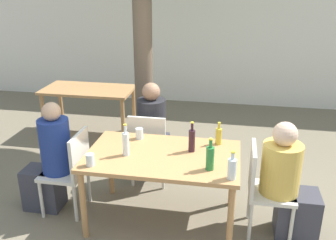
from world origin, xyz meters
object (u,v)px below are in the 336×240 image
(person_seated_0, at_px, (50,163))
(person_seated_1, at_px, (288,186))
(dining_table_back, at_px, (89,94))
(oil_cruet_3, at_px, (219,136))
(patio_chair_1, at_px, (263,185))
(drinking_glass_0, at_px, (90,160))
(person_seated_2, at_px, (153,134))
(wine_bottle_4, at_px, (192,140))
(dining_table_front, at_px, (163,161))
(patio_chair_0, at_px, (71,167))
(water_bottle_2, at_px, (232,168))
(green_bottle_1, at_px, (210,158))
(water_bottle_0, at_px, (126,143))
(drinking_glass_1, at_px, (139,134))
(patio_chair_2, at_px, (149,145))

(person_seated_0, height_order, person_seated_1, person_seated_0)
(dining_table_back, distance_m, oil_cruet_3, 2.73)
(patio_chair_1, height_order, drinking_glass_0, patio_chair_1)
(oil_cruet_3, bearing_deg, person_seated_2, 144.51)
(patio_chair_1, height_order, person_seated_2, person_seated_2)
(person_seated_1, distance_m, wine_bottle_4, 1.02)
(dining_table_front, bearing_deg, drinking_glass_0, -150.25)
(patio_chair_0, bearing_deg, water_bottle_2, 77.92)
(dining_table_front, relative_size, person_seated_2, 1.21)
(person_seated_2, distance_m, green_bottle_1, 1.44)
(dining_table_front, height_order, person_seated_0, person_seated_0)
(dining_table_back, distance_m, drinking_glass_0, 2.60)
(patio_chair_1, height_order, water_bottle_2, water_bottle_2)
(water_bottle_0, xyz_separation_m, drinking_glass_0, (-0.26, -0.27, -0.07))
(person_seated_1, xyz_separation_m, drinking_glass_1, (-1.55, 0.33, 0.29))
(person_seated_1, relative_size, green_bottle_1, 3.86)
(green_bottle_1, relative_size, drinking_glass_1, 2.60)
(dining_table_front, bearing_deg, dining_table_back, 127.83)
(person_seated_2, height_order, drinking_glass_0, person_seated_2)
(water_bottle_2, bearing_deg, drinking_glass_1, 145.52)
(water_bottle_0, bearing_deg, dining_table_front, 12.40)
(dining_table_back, distance_m, patio_chair_0, 2.14)
(person_seated_1, xyz_separation_m, water_bottle_0, (-1.58, -0.08, 0.36))
(water_bottle_0, height_order, green_bottle_1, water_bottle_0)
(patio_chair_2, bearing_deg, drinking_glass_1, 87.50)
(person_seated_0, distance_m, oil_cruet_3, 1.82)
(person_seated_0, xyz_separation_m, drinking_glass_0, (0.61, -0.35, 0.28))
(wine_bottle_4, distance_m, drinking_glass_1, 0.63)
(person_seated_1, xyz_separation_m, oil_cruet_3, (-0.70, 0.34, 0.32))
(wine_bottle_4, bearing_deg, drinking_glass_0, -151.93)
(dining_table_front, distance_m, patio_chair_2, 0.78)
(person_seated_2, height_order, green_bottle_1, person_seated_2)
(drinking_glass_0, distance_m, drinking_glass_1, 0.74)
(person_seated_1, bearing_deg, drinking_glass_0, 100.79)
(green_bottle_1, bearing_deg, dining_table_back, 132.36)
(dining_table_back, bearing_deg, water_bottle_0, -59.72)
(drinking_glass_1, bearing_deg, person_seated_1, -12.04)
(patio_chair_0, relative_size, water_bottle_2, 3.49)
(patio_chair_0, xyz_separation_m, person_seated_2, (0.69, 0.94, 0.04))
(water_bottle_0, xyz_separation_m, drinking_glass_1, (0.03, 0.41, -0.07))
(patio_chair_1, height_order, person_seated_0, person_seated_0)
(dining_table_back, distance_m, drinking_glass_1, 2.15)
(water_bottle_2, distance_m, oil_cruet_3, 0.72)
(dining_table_back, xyz_separation_m, oil_cruet_3, (2.12, -1.71, 0.19))
(person_seated_2, bearing_deg, water_bottle_2, 127.29)
(dining_table_back, height_order, patio_chair_1, patio_chair_1)
(dining_table_front, distance_m, water_bottle_0, 0.41)
(person_seated_2, bearing_deg, patio_chair_0, 53.67)
(patio_chair_1, height_order, drinking_glass_1, patio_chair_1)
(green_bottle_1, relative_size, drinking_glass_0, 2.61)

